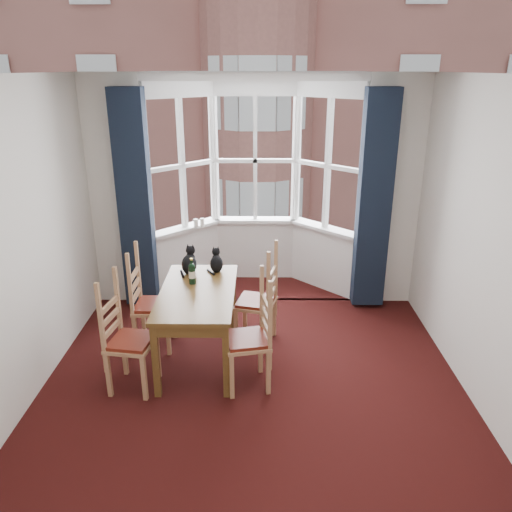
{
  "coord_description": "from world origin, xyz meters",
  "views": [
    {
      "loc": [
        0.06,
        -3.68,
        2.85
      ],
      "look_at": [
        0.03,
        1.05,
        1.05
      ],
      "focal_mm": 35.0,
      "sensor_mm": 36.0,
      "label": 1
    }
  ],
  "objects_px": {
    "wine_bottle": "(192,273)",
    "candle_short": "(202,222)",
    "chair_left_near": "(122,342)",
    "chair_left_far": "(145,306)",
    "candle_tall": "(196,223)",
    "dining_table": "(198,300)",
    "chair_right_near": "(256,340)",
    "chair_right_far": "(264,304)",
    "cat_left": "(189,263)",
    "cat_right": "(216,262)"
  },
  "relations": [
    {
      "from": "wine_bottle",
      "to": "candle_short",
      "type": "relative_size",
      "value": 2.51
    },
    {
      "from": "chair_left_near",
      "to": "chair_left_far",
      "type": "distance_m",
      "value": 0.73
    },
    {
      "from": "wine_bottle",
      "to": "candle_tall",
      "type": "height_order",
      "value": "wine_bottle"
    },
    {
      "from": "candle_tall",
      "to": "chair_left_near",
      "type": "bearing_deg",
      "value": -100.64
    },
    {
      "from": "dining_table",
      "to": "candle_short",
      "type": "xyz_separation_m",
      "value": [
        -0.14,
        1.82,
        0.25
      ]
    },
    {
      "from": "chair_right_near",
      "to": "wine_bottle",
      "type": "relative_size",
      "value": 3.35
    },
    {
      "from": "chair_right_far",
      "to": "cat_left",
      "type": "height_order",
      "value": "cat_left"
    },
    {
      "from": "wine_bottle",
      "to": "dining_table",
      "type": "bearing_deg",
      "value": -68.11
    },
    {
      "from": "candle_tall",
      "to": "dining_table",
      "type": "bearing_deg",
      "value": -82.87
    },
    {
      "from": "cat_right",
      "to": "candle_short",
      "type": "xyz_separation_m",
      "value": [
        -0.29,
        1.32,
        0.05
      ]
    },
    {
      "from": "chair_left_far",
      "to": "cat_left",
      "type": "bearing_deg",
      "value": 24.22
    },
    {
      "from": "chair_left_near",
      "to": "chair_left_far",
      "type": "height_order",
      "value": "same"
    },
    {
      "from": "chair_right_far",
      "to": "cat_left",
      "type": "xyz_separation_m",
      "value": [
        -0.8,
        0.13,
        0.42
      ]
    },
    {
      "from": "cat_left",
      "to": "wine_bottle",
      "type": "bearing_deg",
      "value": -77.02
    },
    {
      "from": "cat_left",
      "to": "cat_right",
      "type": "height_order",
      "value": "cat_left"
    },
    {
      "from": "chair_right_near",
      "to": "candle_tall",
      "type": "height_order",
      "value": "candle_tall"
    },
    {
      "from": "chair_right_far",
      "to": "wine_bottle",
      "type": "relative_size",
      "value": 3.35
    },
    {
      "from": "wine_bottle",
      "to": "candle_tall",
      "type": "distance_m",
      "value": 1.63
    },
    {
      "from": "cat_left",
      "to": "cat_right",
      "type": "xyz_separation_m",
      "value": [
        0.29,
        0.05,
        -0.02
      ]
    },
    {
      "from": "chair_left_near",
      "to": "chair_right_near",
      "type": "bearing_deg",
      "value": 2.0
    },
    {
      "from": "chair_right_near",
      "to": "candle_tall",
      "type": "relative_size",
      "value": 8.56
    },
    {
      "from": "candle_short",
      "to": "chair_left_near",
      "type": "bearing_deg",
      "value": -102.45
    },
    {
      "from": "chair_right_near",
      "to": "candle_tall",
      "type": "bearing_deg",
      "value": 109.99
    },
    {
      "from": "chair_left_far",
      "to": "candle_tall",
      "type": "relative_size",
      "value": 8.56
    },
    {
      "from": "dining_table",
      "to": "candle_tall",
      "type": "height_order",
      "value": "candle_tall"
    },
    {
      "from": "chair_right_near",
      "to": "candle_tall",
      "type": "distance_m",
      "value": 2.42
    },
    {
      "from": "chair_right_far",
      "to": "chair_left_far",
      "type": "bearing_deg",
      "value": -176.58
    },
    {
      "from": "cat_right",
      "to": "chair_left_near",
      "type": "bearing_deg",
      "value": -129.26
    },
    {
      "from": "candle_short",
      "to": "chair_right_far",
      "type": "bearing_deg",
      "value": -61.73
    },
    {
      "from": "chair_right_far",
      "to": "candle_short",
      "type": "xyz_separation_m",
      "value": [
        -0.81,
        1.5,
        0.45
      ]
    },
    {
      "from": "dining_table",
      "to": "chair_left_far",
      "type": "bearing_deg",
      "value": 157.2
    },
    {
      "from": "dining_table",
      "to": "chair_left_near",
      "type": "bearing_deg",
      "value": -143.71
    },
    {
      "from": "chair_right_far",
      "to": "wine_bottle",
      "type": "distance_m",
      "value": 0.86
    },
    {
      "from": "dining_table",
      "to": "candle_short",
      "type": "height_order",
      "value": "candle_short"
    },
    {
      "from": "wine_bottle",
      "to": "candle_short",
      "type": "xyz_separation_m",
      "value": [
        -0.07,
        1.65,
        0.03
      ]
    },
    {
      "from": "cat_left",
      "to": "wine_bottle",
      "type": "height_order",
      "value": "cat_left"
    },
    {
      "from": "chair_right_near",
      "to": "cat_right",
      "type": "distance_m",
      "value": 1.11
    },
    {
      "from": "chair_left_far",
      "to": "wine_bottle",
      "type": "height_order",
      "value": "wine_bottle"
    },
    {
      "from": "chair_right_far",
      "to": "wine_bottle",
      "type": "bearing_deg",
      "value": -168.22
    },
    {
      "from": "chair_left_far",
      "to": "candle_tall",
      "type": "distance_m",
      "value": 1.65
    },
    {
      "from": "chair_left_near",
      "to": "cat_left",
      "type": "distance_m",
      "value": 1.15
    },
    {
      "from": "dining_table",
      "to": "cat_left",
      "type": "bearing_deg",
      "value": 106.45
    },
    {
      "from": "chair_right_near",
      "to": "cat_right",
      "type": "xyz_separation_m",
      "value": [
        -0.44,
        0.94,
        0.4
      ]
    },
    {
      "from": "dining_table",
      "to": "cat_left",
      "type": "distance_m",
      "value": 0.52
    },
    {
      "from": "chair_right_near",
      "to": "candle_tall",
      "type": "xyz_separation_m",
      "value": [
        -0.81,
        2.23,
        0.45
      ]
    },
    {
      "from": "chair_right_near",
      "to": "chair_right_far",
      "type": "distance_m",
      "value": 0.76
    },
    {
      "from": "candle_short",
      "to": "chair_left_far",
      "type": "bearing_deg",
      "value": -106.06
    },
    {
      "from": "cat_right",
      "to": "wine_bottle",
      "type": "distance_m",
      "value": 0.4
    },
    {
      "from": "candle_short",
      "to": "chair_right_near",
      "type": "bearing_deg",
      "value": -72.1
    },
    {
      "from": "chair_right_far",
      "to": "candle_tall",
      "type": "relative_size",
      "value": 8.56
    }
  ]
}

